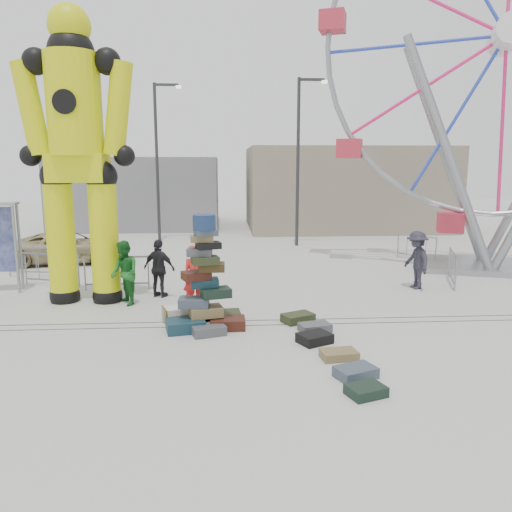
{
  "coord_description": "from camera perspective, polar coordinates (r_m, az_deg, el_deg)",
  "views": [
    {
      "loc": [
        -0.62,
        -11.32,
        3.96
      ],
      "look_at": [
        0.24,
        1.89,
        1.53
      ],
      "focal_mm": 35.0,
      "sensor_mm": 36.0,
      "label": 1
    }
  ],
  "objects": [
    {
      "name": "ground",
      "position": [
        12.01,
        -0.57,
        -8.85
      ],
      "size": [
        90.0,
        90.0,
        0.0
      ],
      "primitive_type": "plane",
      "color": "#9E9E99",
      "rests_on": "ground"
    },
    {
      "name": "track_line_near",
      "position": [
        12.57,
        -0.72,
        -7.93
      ],
      "size": [
        40.0,
        0.04,
        0.01
      ],
      "primitive_type": "cube",
      "color": "#47443F",
      "rests_on": "ground"
    },
    {
      "name": "track_line_far",
      "position": [
        12.95,
        -0.82,
        -7.38
      ],
      "size": [
        40.0,
        0.04,
        0.01
      ],
      "primitive_type": "cube",
      "color": "#47443F",
      "rests_on": "ground"
    },
    {
      "name": "building_right",
      "position": [
        32.27,
        10.01,
        7.64
      ],
      "size": [
        12.0,
        8.0,
        5.0
      ],
      "primitive_type": "cube",
      "color": "gray",
      "rests_on": "ground"
    },
    {
      "name": "building_left",
      "position": [
        33.8,
        -13.0,
        7.14
      ],
      "size": [
        10.0,
        8.0,
        4.4
      ],
      "primitive_type": "cube",
      "color": "gray",
      "rests_on": "ground"
    },
    {
      "name": "lamp_post_right",
      "position": [
        24.61,
        5.04,
        11.57
      ],
      "size": [
        1.41,
        0.25,
        8.0
      ],
      "color": "#2D2D30",
      "rests_on": "ground"
    },
    {
      "name": "lamp_post_left",
      "position": [
        26.53,
        -11.08,
        11.33
      ],
      "size": [
        1.41,
        0.25,
        8.0
      ],
      "color": "#2D2D30",
      "rests_on": "ground"
    },
    {
      "name": "suitcase_tower",
      "position": [
        12.3,
        -5.86,
        -4.63
      ],
      "size": [
        1.99,
        1.76,
        2.8
      ],
      "rotation": [
        0.0,
        0.0,
        0.14
      ],
      "color": "#163744",
      "rests_on": "ground"
    },
    {
      "name": "crash_test_dummy",
      "position": [
        15.05,
        -19.79,
        11.68
      ],
      "size": [
        3.35,
        1.48,
        8.45
      ],
      "rotation": [
        0.0,
        0.0,
        -0.06
      ],
      "color": "black",
      "rests_on": "ground"
    },
    {
      "name": "ferris_wheel",
      "position": [
        21.11,
        26.48,
        18.73
      ],
      "size": [
        12.23,
        4.81,
        15.02
      ],
      "rotation": [
        0.0,
        0.0,
        -0.35
      ],
      "color": "gray",
      "rests_on": "ground"
    },
    {
      "name": "steamer_trunk",
      "position": [
        12.92,
        -8.6,
        -6.62
      ],
      "size": [
        0.98,
        0.76,
        0.41
      ],
      "primitive_type": "cube",
      "rotation": [
        0.0,
        0.0,
        0.34
      ],
      "color": "silver",
      "rests_on": "ground"
    },
    {
      "name": "row_case_0",
      "position": [
        12.85,
        4.81,
        -7.06
      ],
      "size": [
        0.92,
        0.79,
        0.22
      ],
      "primitive_type": "cube",
      "rotation": [
        0.0,
        0.0,
        0.45
      ],
      "color": "#2D361B",
      "rests_on": "ground"
    },
    {
      "name": "row_case_1",
      "position": [
        12.21,
        6.75,
        -8.1
      ],
      "size": [
        0.83,
        0.63,
        0.2
      ],
      "primitive_type": "cube",
      "rotation": [
        0.0,
        0.0,
        0.25
      ],
      "color": "#4F5056",
      "rests_on": "ground"
    },
    {
      "name": "row_case_2",
      "position": [
        11.45,
        6.71,
        -9.3
      ],
      "size": [
        0.88,
        0.81,
        0.22
      ],
      "primitive_type": "cube",
      "rotation": [
        0.0,
        0.0,
        0.46
      ],
      "color": "black",
      "rests_on": "ground"
    },
    {
      "name": "row_case_3",
      "position": [
        10.65,
        9.47,
        -11.06
      ],
      "size": [
        0.8,
        0.56,
        0.18
      ],
      "primitive_type": "cube",
      "rotation": [
        0.0,
        0.0,
        0.13
      ],
      "color": "olive",
      "rests_on": "ground"
    },
    {
      "name": "row_case_4",
      "position": [
        9.83,
        11.32,
        -12.89
      ],
      "size": [
        0.89,
        0.75,
        0.21
      ],
      "primitive_type": "cube",
      "rotation": [
        0.0,
        0.0,
        0.38
      ],
      "color": "#3F4C5B",
      "rests_on": "ground"
    },
    {
      "name": "row_case_5",
      "position": [
        9.17,
        12.46,
        -14.79
      ],
      "size": [
        0.77,
        0.67,
        0.18
      ],
      "primitive_type": "cube",
      "rotation": [
        0.0,
        0.0,
        0.35
      ],
      "color": "black",
      "rests_on": "ground"
    },
    {
      "name": "barricade_dummy_a",
      "position": [
        19.42,
        -23.84,
        -0.61
      ],
      "size": [
        1.99,
        0.38,
        1.1
      ],
      "primitive_type": null,
      "rotation": [
        0.0,
        0.0,
        -0.14
      ],
      "color": "gray",
      "rests_on": "ground"
    },
    {
      "name": "barricade_dummy_b",
      "position": [
        17.84,
        -22.31,
        -1.41
      ],
      "size": [
        1.94,
        0.69,
        1.1
      ],
      "primitive_type": null,
      "rotation": [
        0.0,
        0.0,
        -0.3
      ],
      "color": "gray",
      "rests_on": "ground"
    },
    {
      "name": "barricade_dummy_c",
      "position": [
        16.63,
        -15.62,
        -1.83
      ],
      "size": [
        2.0,
        0.18,
        1.1
      ],
      "primitive_type": null,
      "rotation": [
        0.0,
        0.0,
        0.04
      ],
      "color": "gray",
      "rests_on": "ground"
    },
    {
      "name": "barricade_wheel_front",
      "position": [
        17.97,
        21.52,
        -1.28
      ],
      "size": [
        0.75,
        1.92,
        1.1
      ],
      "primitive_type": null,
      "rotation": [
        0.0,
        0.0,
        1.24
      ],
      "color": "gray",
      "rests_on": "ground"
    },
    {
      "name": "barricade_wheel_back",
      "position": [
        21.93,
        17.84,
        0.95
      ],
      "size": [
        1.02,
        1.82,
        1.1
      ],
      "primitive_type": null,
      "rotation": [
        0.0,
        0.0,
        -1.09
      ],
      "color": "gray",
      "rests_on": "ground"
    },
    {
      "name": "pedestrian_red",
      "position": [
        13.8,
        -7.0,
        -2.5
      ],
      "size": [
        0.73,
        0.56,
        1.79
      ],
      "primitive_type": "imported",
      "rotation": [
        0.0,
        0.0,
        0.21
      ],
      "color": "red",
      "rests_on": "ground"
    },
    {
      "name": "pedestrian_green",
      "position": [
        14.66,
        -14.81,
        -1.9
      ],
      "size": [
        1.07,
        1.13,
        1.85
      ],
      "primitive_type": "imported",
      "rotation": [
        0.0,
        0.0,
        -1.0
      ],
      "color": "#186321",
      "rests_on": "ground"
    },
    {
      "name": "pedestrian_black",
      "position": [
        15.29,
        -10.99,
        -1.4
      ],
      "size": [
        1.12,
        0.82,
        1.77
      ],
      "primitive_type": "imported",
      "rotation": [
        0.0,
        0.0,
        2.71
      ],
      "color": "black",
      "rests_on": "ground"
    },
    {
      "name": "pedestrian_grey",
      "position": [
        16.86,
        17.87,
        -0.44
      ],
      "size": [
        0.88,
        1.31,
        1.87
      ],
      "primitive_type": "imported",
      "rotation": [
        0.0,
        0.0,
        -1.41
      ],
      "color": "#23222D",
      "rests_on": "ground"
    },
    {
      "name": "parked_suv",
      "position": [
        21.77,
        -20.62,
        0.95
      ],
      "size": [
        4.85,
        2.76,
        1.28
      ],
      "primitive_type": "imported",
      "rotation": [
        0.0,
        0.0,
        1.71
      ],
      "color": "tan",
      "rests_on": "ground"
    }
  ]
}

